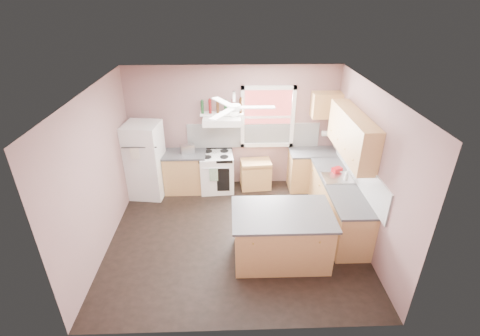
{
  "coord_description": "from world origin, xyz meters",
  "views": [
    {
      "loc": [
        -0.08,
        -5.11,
        4.08
      ],
      "look_at": [
        0.1,
        0.3,
        1.25
      ],
      "focal_mm": 26.0,
      "sensor_mm": 36.0,
      "label": 1
    }
  ],
  "objects_px": {
    "stove": "(217,172)",
    "island": "(281,236)",
    "cart": "(256,174)",
    "refrigerator": "(146,161)",
    "toaster": "(187,149)"
  },
  "relations": [
    {
      "from": "refrigerator",
      "to": "toaster",
      "type": "relative_size",
      "value": 5.86
    },
    {
      "from": "stove",
      "to": "cart",
      "type": "relative_size",
      "value": 1.31
    },
    {
      "from": "refrigerator",
      "to": "cart",
      "type": "height_order",
      "value": "refrigerator"
    },
    {
      "from": "refrigerator",
      "to": "cart",
      "type": "distance_m",
      "value": 2.42
    },
    {
      "from": "cart",
      "to": "island",
      "type": "bearing_deg",
      "value": -88.67
    },
    {
      "from": "cart",
      "to": "island",
      "type": "height_order",
      "value": "island"
    },
    {
      "from": "stove",
      "to": "island",
      "type": "bearing_deg",
      "value": -68.17
    },
    {
      "from": "refrigerator",
      "to": "island",
      "type": "xyz_separation_m",
      "value": [
        2.61,
        -2.12,
        -0.39
      ]
    },
    {
      "from": "refrigerator",
      "to": "toaster",
      "type": "height_order",
      "value": "refrigerator"
    },
    {
      "from": "toaster",
      "to": "stove",
      "type": "distance_m",
      "value": 0.83
    },
    {
      "from": "stove",
      "to": "refrigerator",
      "type": "bearing_deg",
      "value": -177.75
    },
    {
      "from": "island",
      "to": "refrigerator",
      "type": "bearing_deg",
      "value": 141.03
    },
    {
      "from": "stove",
      "to": "island",
      "type": "xyz_separation_m",
      "value": [
        1.12,
        -2.29,
        0.0
      ]
    },
    {
      "from": "refrigerator",
      "to": "cart",
      "type": "bearing_deg",
      "value": 12.93
    },
    {
      "from": "stove",
      "to": "island",
      "type": "height_order",
      "value": "same"
    }
  ]
}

